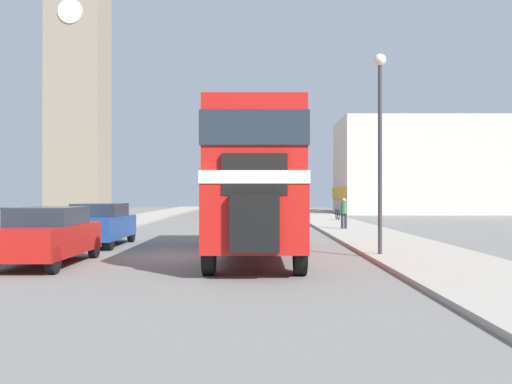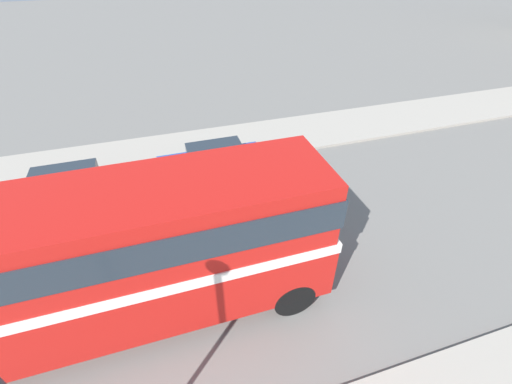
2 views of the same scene
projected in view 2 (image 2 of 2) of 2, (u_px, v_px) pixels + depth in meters
ground_plane at (129, 270)px, 10.47m from camera, size 120.00×120.00×0.00m
sidewalk_left at (126, 158)px, 15.57m from camera, size 3.50×120.00×0.12m
double_decker_bus at (115, 254)px, 7.70m from camera, size 2.41×10.32×4.09m
car_parked_near at (64, 191)px, 12.36m from camera, size 1.77×4.28×1.53m
car_parked_mid at (213, 165)px, 13.78m from camera, size 1.80×4.20×1.52m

